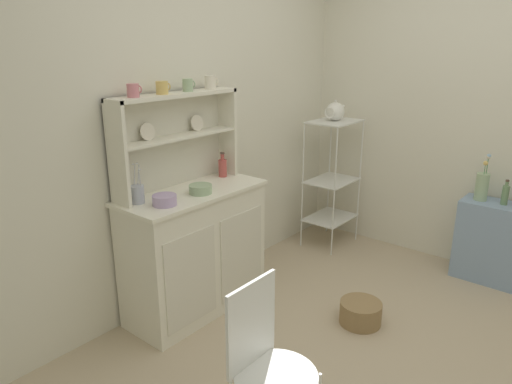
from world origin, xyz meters
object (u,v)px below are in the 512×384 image
object	(u,v)px
side_shelf_blue	(490,242)
hutch_shelf_unit	(173,132)
wire_chair	(266,358)
jam_bottle	(223,167)
oil_bottle	(505,194)
hutch_cabinet	(195,250)
utensil_jar	(138,194)
floor_basket	(360,313)
cup_rose_0	(133,90)
bowl_mixing_large	(165,200)
porcelain_teapot	(335,111)
bakers_rack	(332,172)
flower_vase	(482,185)

from	to	relation	value
side_shelf_blue	hutch_shelf_unit	bearing A→B (deg)	137.37
wire_chair	jam_bottle	distance (m)	1.67
side_shelf_blue	oil_bottle	world-z (taller)	oil_bottle
hutch_cabinet	side_shelf_blue	world-z (taller)	hutch_cabinet
side_shelf_blue	utensil_jar	xyz separation A→B (m)	(-2.13, 1.53, 0.61)
wire_chair	oil_bottle	bearing A→B (deg)	-27.73
floor_basket	hutch_shelf_unit	bearing A→B (deg)	115.85
cup_rose_0	bowl_mixing_large	world-z (taller)	cup_rose_0
side_shelf_blue	porcelain_teapot	world-z (taller)	porcelain_teapot
jam_bottle	utensil_jar	xyz separation A→B (m)	(-0.75, -0.01, -0.01)
floor_basket	cup_rose_0	world-z (taller)	cup_rose_0
porcelain_teapot	utensil_jar	bearing A→B (deg)	173.98
porcelain_teapot	hutch_cabinet	bearing A→B (deg)	175.37
bakers_rack	cup_rose_0	size ratio (longest dim) A/B	13.53
flower_vase	oil_bottle	xyz separation A→B (m)	(-0.00, -0.17, -0.04)
jam_bottle	bakers_rack	bearing A→B (deg)	-10.15
hutch_shelf_unit	porcelain_teapot	bearing A→B (deg)	-10.46
hutch_shelf_unit	utensil_jar	distance (m)	0.49
porcelain_teapot	bakers_rack	bearing A→B (deg)	-0.00
jam_bottle	oil_bottle	world-z (taller)	jam_bottle
cup_rose_0	oil_bottle	distance (m)	2.75
oil_bottle	porcelain_teapot	bearing A→B (deg)	97.81
floor_basket	jam_bottle	bearing A→B (deg)	99.44
bakers_rack	bowl_mixing_large	distance (m)	1.88
hutch_shelf_unit	flower_vase	size ratio (longest dim) A/B	2.63
hutch_shelf_unit	jam_bottle	bearing A→B (deg)	-11.41
floor_basket	porcelain_teapot	bearing A→B (deg)	40.25
hutch_shelf_unit	floor_basket	bearing A→B (deg)	-64.15
cup_rose_0	jam_bottle	world-z (taller)	cup_rose_0
floor_basket	flower_vase	size ratio (longest dim) A/B	0.76
hutch_shelf_unit	floor_basket	size ratio (longest dim) A/B	3.44
utensil_jar	flower_vase	size ratio (longest dim) A/B	0.68
hutch_cabinet	side_shelf_blue	size ratio (longest dim) A/B	1.62
side_shelf_blue	floor_basket	bearing A→B (deg)	158.63
bowl_mixing_large	floor_basket	bearing A→B (deg)	-46.84
flower_vase	bakers_rack	bearing A→B (deg)	98.81
side_shelf_blue	cup_rose_0	world-z (taller)	cup_rose_0
side_shelf_blue	wire_chair	distance (m)	2.45
oil_bottle	floor_basket	bearing A→B (deg)	156.66
bakers_rack	hutch_cabinet	bearing A→B (deg)	175.38
floor_basket	cup_rose_0	bearing A→B (deg)	128.30
hutch_cabinet	oil_bottle	distance (m)	2.32
hutch_shelf_unit	jam_bottle	distance (m)	0.49
jam_bottle	flower_vase	size ratio (longest dim) A/B	0.49
cup_rose_0	flower_vase	xyz separation A→B (m)	(2.07, -1.45, -0.78)
flower_vase	oil_bottle	world-z (taller)	flower_vase
utensil_jar	oil_bottle	bearing A→B (deg)	-36.53
cup_rose_0	jam_bottle	bearing A→B (deg)	-2.97
hutch_shelf_unit	utensil_jar	size ratio (longest dim) A/B	3.87
wire_chair	floor_basket	size ratio (longest dim) A/B	3.07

